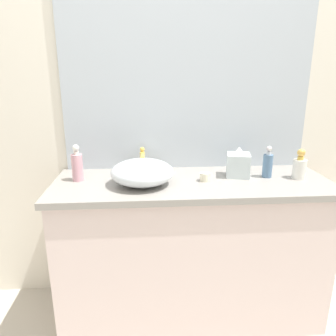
{
  "coord_description": "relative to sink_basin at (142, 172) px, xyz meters",
  "views": [
    {
      "loc": [
        -0.19,
        -1.18,
        1.39
      ],
      "look_at": [
        -0.07,
        0.4,
        0.92
      ],
      "focal_mm": 33.71,
      "sensor_mm": 36.0,
      "label": 1
    }
  ],
  "objects": [
    {
      "name": "perfume_bottle",
      "position": [
        0.69,
        0.07,
        0.01
      ],
      "size": [
        0.05,
        0.05,
        0.18
      ],
      "color": "slate",
      "rests_on": "vanity_counter"
    },
    {
      "name": "faucet",
      "position": [
        0.0,
        0.18,
        0.02
      ],
      "size": [
        0.03,
        0.12,
        0.15
      ],
      "color": "gold",
      "rests_on": "vanity_counter"
    },
    {
      "name": "tissue_box",
      "position": [
        0.53,
        0.1,
        0.01
      ],
      "size": [
        0.15,
        0.15,
        0.17
      ],
      "color": "silver",
      "rests_on": "vanity_counter"
    },
    {
      "name": "soap_dispenser",
      "position": [
        0.86,
        0.04,
        0.0
      ],
      "size": [
        0.07,
        0.07,
        0.17
      ],
      "color": "white",
      "rests_on": "vanity_counter"
    },
    {
      "name": "bathroom_wall_rear",
      "position": [
        0.21,
        0.34,
        0.39
      ],
      "size": [
        6.0,
        0.06,
        2.6
      ],
      "primitive_type": "cube",
      "color": "silver",
      "rests_on": "ground"
    },
    {
      "name": "candle_jar",
      "position": [
        0.33,
        0.03,
        -0.04
      ],
      "size": [
        0.05,
        0.05,
        0.04
      ],
      "primitive_type": "cylinder",
      "color": "beige",
      "rests_on": "vanity_counter"
    },
    {
      "name": "vanity_counter",
      "position": [
        0.27,
        0.04,
        -0.48
      ],
      "size": [
        1.49,
        0.53,
        0.84
      ],
      "color": "beige",
      "rests_on": "ground"
    },
    {
      "name": "sink_basin",
      "position": [
        0.0,
        0.0,
        0.0
      ],
      "size": [
        0.33,
        0.32,
        0.13
      ],
      "primitive_type": "ellipsoid",
      "color": "silver",
      "rests_on": "vanity_counter"
    },
    {
      "name": "wall_mirror_panel",
      "position": [
        0.27,
        0.3,
        0.58
      ],
      "size": [
        1.44,
        0.01,
        1.29
      ],
      "primitive_type": "cube",
      "color": "#B2BCC6",
      "rests_on": "vanity_counter"
    },
    {
      "name": "lotion_bottle",
      "position": [
        -0.35,
        0.09,
        0.02
      ],
      "size": [
        0.06,
        0.06,
        0.2
      ],
      "color": "#D498A5",
      "rests_on": "vanity_counter"
    }
  ]
}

